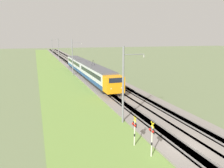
{
  "coord_description": "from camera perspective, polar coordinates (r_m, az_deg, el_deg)",
  "views": [
    {
      "loc": [
        -13.91,
        11.26,
        9.35
      ],
      "look_at": [
        18.28,
        0.0,
        2.13
      ],
      "focal_mm": 35.0,
      "sensor_mm": 36.0,
      "label": 1
    }
  ],
  "objects": [
    {
      "name": "catenary_mast_far",
      "position": [
        88.97,
        -13.75,
        8.62
      ],
      "size": [
        0.22,
        2.56,
        9.09
      ],
      "color": "slate",
      "rests_on": "ground"
    },
    {
      "name": "catenary_mast_near",
      "position": [
        23.54,
        3.05,
        -0.19
      ],
      "size": [
        0.22,
        2.56,
        8.53
      ],
      "color": "slate",
      "rests_on": "ground"
    },
    {
      "name": "crossing_signal_near",
      "position": [
        17.77,
        10.36,
        -13.27
      ],
      "size": [
        0.7,
        0.23,
        3.04
      ],
      "rotation": [
        0.0,
        0.0,
        1.57
      ],
      "color": "beige",
      "rests_on": "ground"
    },
    {
      "name": "catenary_mast_distant",
      "position": [
        122.39,
        -15.36,
        9.37
      ],
      "size": [
        0.22,
        2.56,
        9.17
      ],
      "color": "slate",
      "rests_on": "ground"
    },
    {
      "name": "crossing_signal_aux",
      "position": [
        19.31,
        5.9,
        -11.57
      ],
      "size": [
        0.7,
        0.23,
        2.78
      ],
      "rotation": [
        0.0,
        0.0,
        1.57
      ],
      "color": "beige",
      "rests_on": "ground"
    },
    {
      "name": "track_adjacent",
      "position": [
        66.35,
        -5.78,
        3.93
      ],
      "size": [
        240.0,
        1.57,
        0.45
      ],
      "color": "#4C4238",
      "rests_on": "ground"
    },
    {
      "name": "ground_plane",
      "position": [
        20.19,
        18.14,
        -16.28
      ],
      "size": [
        400.0,
        400.0,
        0.0
      ],
      "primitive_type": "plane",
      "color": "#6B7A51"
    },
    {
      "name": "catenary_mast_mid",
      "position": [
        55.74,
        -10.23,
        6.96
      ],
      "size": [
        0.22,
        2.56,
        9.07
      ],
      "color": "slate",
      "rests_on": "ground"
    },
    {
      "name": "passenger_train",
      "position": [
        52.49,
        -6.73,
        4.11
      ],
      "size": [
        40.58,
        3.01,
        4.85
      ],
      "rotation": [
        0.0,
        0.0,
        3.14
      ],
      "color": "orange",
      "rests_on": "ground"
    },
    {
      "name": "track_main",
      "position": [
        65.54,
        -9.21,
        3.74
      ],
      "size": [
        240.0,
        1.57,
        0.45
      ],
      "color": "#4C4238",
      "rests_on": "ground"
    },
    {
      "name": "ballast_adjacent",
      "position": [
        66.35,
        -5.78,
        3.92
      ],
      "size": [
        240.0,
        4.4,
        0.3
      ],
      "color": "gray",
      "rests_on": "ground"
    },
    {
      "name": "grass_verge",
      "position": [
        64.82,
        -14.14,
        3.35
      ],
      "size": [
        240.0,
        10.75,
        0.12
      ],
      "color": "olive",
      "rests_on": "ground"
    },
    {
      "name": "ballast_main",
      "position": [
        65.54,
        -9.21,
        3.73
      ],
      "size": [
        240.0,
        4.4,
        0.3
      ],
      "color": "gray",
      "rests_on": "ground"
    }
  ]
}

